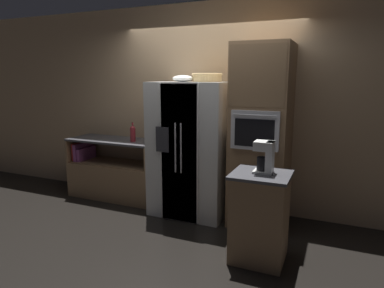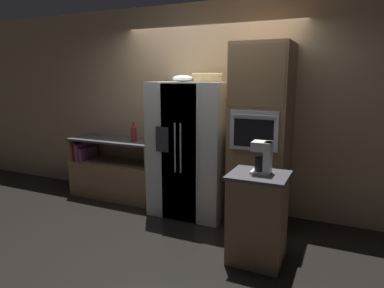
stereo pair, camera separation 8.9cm
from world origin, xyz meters
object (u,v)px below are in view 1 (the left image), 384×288
Objects in this scene: wicker_basket at (207,77)px; fruit_bowl at (183,78)px; bottle_tall at (133,133)px; wall_oven at (261,136)px; coffee_maker at (266,156)px; refrigerator at (191,149)px.

wicker_basket is 1.48× the size of fruit_bowl.
wicker_basket is 1.38m from bottle_tall.
wall_oven is 8.35× the size of fruit_bowl.
fruit_bowl reaches higher than coffee_maker.
fruit_bowl is at bearing 147.04° from coffee_maker.
refrigerator is at bearing -161.94° from wicker_basket.
wall_oven is 1.01m from wicker_basket.
wall_oven reaches higher than refrigerator.
wicker_basket is 1.52m from coffee_maker.
fruit_bowl reaches higher than refrigerator.
coffee_maker is (0.96, -0.91, -0.74)m from wicker_basket.
fruit_bowl reaches higher than bottle_tall.
wicker_basket is (0.20, 0.06, 0.94)m from refrigerator.
wicker_basket is at bearing 177.65° from wall_oven.
refrigerator is at bearing 22.24° from fruit_bowl.
refrigerator is 0.80× the size of wall_oven.
wall_oven is at bearing -0.67° from bottle_tall.
wall_oven reaches higher than wicker_basket.
refrigerator is 0.94m from wall_oven.
refrigerator is at bearing 143.66° from coffee_maker.
refrigerator reaches higher than coffee_maker.
wall_oven reaches higher than coffee_maker.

